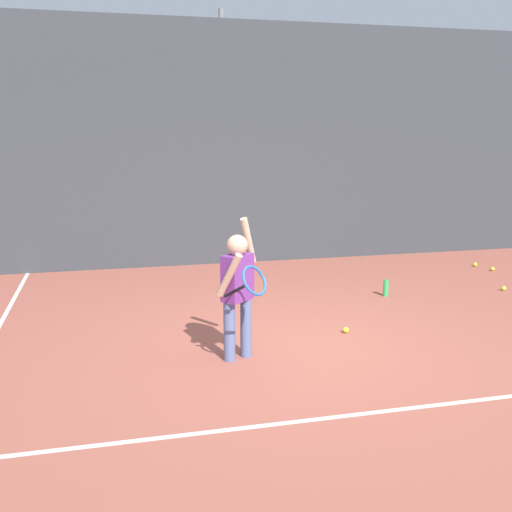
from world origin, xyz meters
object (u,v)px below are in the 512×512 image
(tennis_ball_3, at_px, (475,265))
(tennis_ball_4, at_px, (504,288))
(tennis_ball_5, at_px, (493,269))
(tennis_player, at_px, (238,286))
(tennis_ball_0, at_px, (346,330))
(water_bottle, at_px, (386,288))

(tennis_ball_3, xyz_separation_m, tennis_ball_4, (-0.51, -1.44, 0.00))
(tennis_ball_4, relative_size, tennis_ball_5, 1.00)
(tennis_player, bearing_deg, tennis_ball_5, -9.52)
(tennis_ball_0, distance_m, tennis_ball_4, 3.00)
(tennis_player, relative_size, water_bottle, 6.14)
(tennis_player, distance_m, tennis_ball_3, 5.54)
(tennis_ball_0, bearing_deg, water_bottle, 49.60)
(tennis_ball_3, xyz_separation_m, tennis_ball_5, (0.08, -0.35, 0.00))
(tennis_player, height_order, tennis_ball_4, tennis_player)
(water_bottle, bearing_deg, tennis_player, -143.83)
(water_bottle, relative_size, tennis_ball_3, 3.33)
(tennis_ball_4, bearing_deg, tennis_player, -158.58)
(tennis_player, xyz_separation_m, tennis_ball_4, (4.07, 1.60, -0.69))
(tennis_player, bearing_deg, tennis_ball_3, -5.98)
(tennis_ball_3, distance_m, tennis_ball_4, 1.52)
(tennis_ball_3, bearing_deg, tennis_player, -146.49)
(tennis_ball_0, height_order, tennis_ball_3, same)
(tennis_ball_4, bearing_deg, water_bottle, 175.35)
(water_bottle, distance_m, tennis_ball_5, 2.48)
(tennis_ball_0, bearing_deg, tennis_player, -160.30)
(tennis_ball_0, bearing_deg, tennis_ball_5, 33.44)
(water_bottle, height_order, tennis_ball_3, water_bottle)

